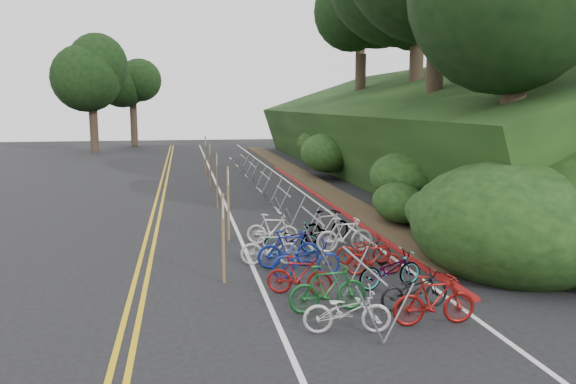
# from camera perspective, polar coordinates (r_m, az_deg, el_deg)

# --- Properties ---
(ground) EXTENTS (120.00, 120.00, 0.00)m
(ground) POSITION_cam_1_polar(r_m,az_deg,el_deg) (14.13, -6.80, -9.78)
(ground) COLOR black
(ground) RESTS_ON ground
(road_markings) EXTENTS (7.47, 80.00, 0.01)m
(road_markings) POSITION_cam_1_polar(r_m,az_deg,el_deg) (23.93, -6.94, -2.02)
(road_markings) COLOR gold
(road_markings) RESTS_ON ground
(red_curb) EXTENTS (0.25, 28.00, 0.10)m
(red_curb) POSITION_cam_1_polar(r_m,az_deg,el_deg) (26.57, 3.76, -0.78)
(red_curb) COLOR maroon
(red_curb) RESTS_ON ground
(embankment) EXTENTS (14.30, 48.14, 9.11)m
(embankment) POSITION_cam_1_polar(r_m,az_deg,el_deg) (35.27, 12.47, 5.53)
(embankment) COLOR black
(embankment) RESTS_ON ground
(tree_cluster) EXTENTS (31.76, 53.46, 17.14)m
(tree_cluster) POSITION_cam_1_polar(r_m,az_deg,el_deg) (37.47, 6.26, 18.40)
(tree_cluster) COLOR #2D2319
(tree_cluster) RESTS_ON ground
(bike_rack_front) EXTENTS (1.16, 2.88, 1.22)m
(bike_rack_front) POSITION_cam_1_polar(r_m,az_deg,el_deg) (12.03, 7.57, -8.74)
(bike_rack_front) COLOR gray
(bike_rack_front) RESTS_ON ground
(bike_racks_rest) EXTENTS (1.14, 23.00, 1.17)m
(bike_racks_rest) POSITION_cam_1_polar(r_m,az_deg,el_deg) (26.89, -2.34, 1.08)
(bike_racks_rest) COLOR gray
(bike_racks_rest) RESTS_ON ground
(signpost_near) EXTENTS (0.08, 0.40, 2.32)m
(signpost_near) POSITION_cam_1_polar(r_m,az_deg,el_deg) (14.24, -6.60, -4.06)
(signpost_near) COLOR brown
(signpost_near) RESTS_ON ground
(signposts_rest) EXTENTS (0.08, 18.40, 2.50)m
(signposts_rest) POSITION_cam_1_polar(r_m,az_deg,el_deg) (27.57, -7.59, 2.41)
(signposts_rest) COLOR brown
(signposts_rest) RESTS_ON ground
(bike_front) EXTENTS (0.70, 1.72, 1.00)m
(bike_front) POSITION_cam_1_polar(r_m,az_deg,el_deg) (15.92, -1.87, -5.68)
(bike_front) COLOR beige
(bike_front) RESTS_ON ground
(bike_valet) EXTENTS (3.30, 9.17, 1.08)m
(bike_valet) POSITION_cam_1_polar(r_m,az_deg,el_deg) (14.90, 4.97, -6.77)
(bike_valet) COLOR beige
(bike_valet) RESTS_ON ground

